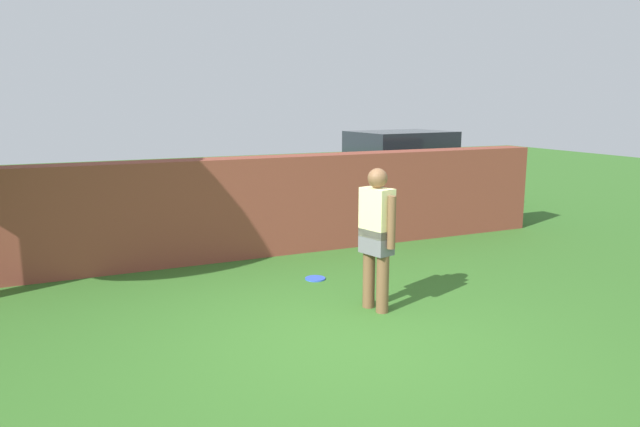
% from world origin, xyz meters
% --- Properties ---
extents(ground_plane, '(40.00, 40.00, 0.00)m').
position_xyz_m(ground_plane, '(0.00, 0.00, 0.00)').
color(ground_plane, '#336623').
extents(brick_wall, '(13.66, 0.50, 1.51)m').
position_xyz_m(brick_wall, '(-1.50, 3.58, 0.76)').
color(brick_wall, brown).
rests_on(brick_wall, ground).
extents(person, '(0.31, 0.52, 1.62)m').
position_xyz_m(person, '(0.65, 0.68, 0.90)').
color(person, brown).
rests_on(person, ground).
extents(car, '(4.33, 2.21, 1.72)m').
position_xyz_m(car, '(4.13, 5.74, 0.86)').
color(car, '#0C4C2D').
rests_on(car, ground).
extents(frisbee_blue, '(0.27, 0.27, 0.02)m').
position_xyz_m(frisbee_blue, '(0.49, 2.02, 0.01)').
color(frisbee_blue, blue).
rests_on(frisbee_blue, ground).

